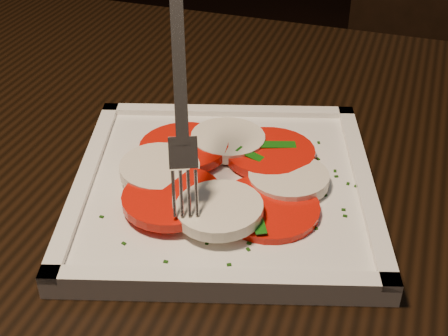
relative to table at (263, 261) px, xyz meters
name	(u,v)px	position (x,y,z in m)	size (l,w,h in m)	color
table	(263,261)	(0.00, 0.00, 0.00)	(1.27, 0.91, 0.75)	black
chair	(445,98)	(0.11, 0.68, -0.12)	(0.44, 0.44, 0.93)	black
plate	(224,189)	(-0.03, -0.03, 0.11)	(0.26, 0.26, 0.01)	white
caprese_salad	(224,174)	(-0.03, -0.03, 0.12)	(0.21, 0.22, 0.02)	red
fork	(180,77)	(-0.06, -0.06, 0.22)	(0.04, 0.10, 0.18)	white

